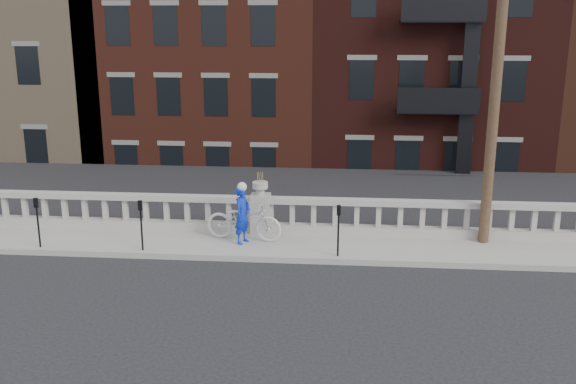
# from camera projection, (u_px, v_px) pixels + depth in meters

# --- Properties ---
(ground) EXTENTS (120.00, 120.00, 0.00)m
(ground) POSITION_uv_depth(u_px,v_px,m) (239.00, 292.00, 14.69)
(ground) COLOR black
(ground) RESTS_ON ground
(sidewalk) EXTENTS (32.00, 2.20, 0.15)m
(sidewalk) POSITION_uv_depth(u_px,v_px,m) (256.00, 245.00, 17.56)
(sidewalk) COLOR gray
(sidewalk) RESTS_ON ground
(balustrade) EXTENTS (28.00, 0.34, 1.03)m
(balustrade) POSITION_uv_depth(u_px,v_px,m) (261.00, 215.00, 18.32)
(balustrade) COLOR gray
(balustrade) RESTS_ON sidewalk
(planter_pedestal) EXTENTS (0.55, 0.55, 1.76)m
(planter_pedestal) POSITION_uv_depth(u_px,v_px,m) (260.00, 209.00, 18.28)
(planter_pedestal) COLOR gray
(planter_pedestal) RESTS_ON sidewalk
(lower_level) EXTENTS (80.00, 44.00, 20.80)m
(lower_level) POSITION_uv_depth(u_px,v_px,m) (313.00, 83.00, 36.14)
(lower_level) COLOR #605E59
(lower_level) RESTS_ON ground
(utility_pole) EXTENTS (1.60, 0.28, 10.00)m
(utility_pole) POSITION_uv_depth(u_px,v_px,m) (499.00, 53.00, 16.29)
(utility_pole) COLOR #422D1E
(utility_pole) RESTS_ON sidewalk
(parking_meter_c) EXTENTS (0.10, 0.09, 1.36)m
(parking_meter_c) POSITION_uv_depth(u_px,v_px,m) (37.00, 217.00, 16.98)
(parking_meter_c) COLOR black
(parking_meter_c) RESTS_ON sidewalk
(parking_meter_d) EXTENTS (0.10, 0.09, 1.36)m
(parking_meter_d) POSITION_uv_depth(u_px,v_px,m) (141.00, 220.00, 16.74)
(parking_meter_d) COLOR black
(parking_meter_d) RESTS_ON sidewalk
(parking_meter_e) EXTENTS (0.10, 0.09, 1.36)m
(parking_meter_e) POSITION_uv_depth(u_px,v_px,m) (338.00, 225.00, 16.31)
(parking_meter_e) COLOR black
(parking_meter_e) RESTS_ON sidewalk
(bicycle) EXTENTS (2.23, 1.09, 1.12)m
(bicycle) POSITION_uv_depth(u_px,v_px,m) (244.00, 220.00, 17.64)
(bicycle) COLOR silver
(bicycle) RESTS_ON sidewalk
(cyclist) EXTENTS (0.57, 0.68, 1.59)m
(cyclist) POSITION_uv_depth(u_px,v_px,m) (242.00, 215.00, 17.32)
(cyclist) COLOR #0C2ABC
(cyclist) RESTS_ON sidewalk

